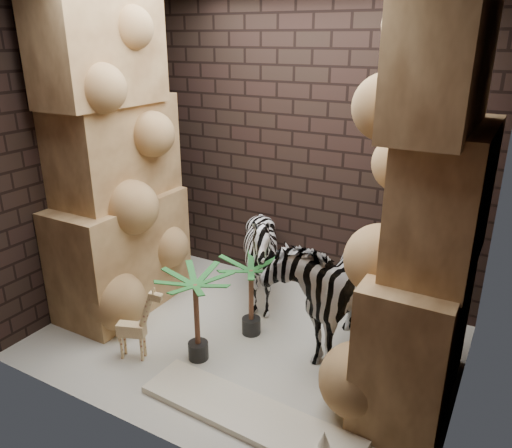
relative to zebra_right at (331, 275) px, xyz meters
The scene contains 13 objects.
floor 0.99m from the zebra_right, 154.45° to the right, with size 3.50×3.50×0.00m, color beige.
wall_back 1.41m from the zebra_right, 124.69° to the left, with size 3.50×3.50×0.00m, color black.
wall_front 1.88m from the zebra_right, 112.61° to the right, with size 3.50×3.50×0.00m, color black.
wall_left 2.56m from the zebra_right, behind, with size 3.00×3.00×0.00m, color black.
wall_right 1.41m from the zebra_right, 15.78° to the right, with size 3.00×3.00×0.00m, color black.
rock_pillar_left 2.23m from the zebra_right, behind, with size 0.68×1.30×3.00m, color #E1B676, non-canonical shape.
rock_pillar_right 1.17m from the zebra_right, 21.98° to the right, with size 0.58×1.25×3.00m, color #E1B676, non-canonical shape.
zebra_right is the anchor object (origin of this frame).
zebra_left 0.88m from the zebra_right, 161.20° to the left, with size 0.89×1.11×1.00m, color white.
giraffe_toy 1.70m from the zebra_right, 144.42° to the right, with size 0.35×0.12×0.68m, color #FFDA95, non-canonical shape.
palm_front 0.76m from the zebra_right, 166.01° to the right, with size 0.36×0.36×0.73m, color #287228, non-canonical shape.
palm_back 1.16m from the zebra_right, 140.72° to the right, with size 0.36×0.36×0.79m, color #287228, non-canonical shape.
surfboard 1.30m from the zebra_right, 97.98° to the right, with size 1.66×0.41×0.05m, color #F9EDCC.
Camera 1 is at (1.91, -3.20, 2.53)m, focal length 34.68 mm.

